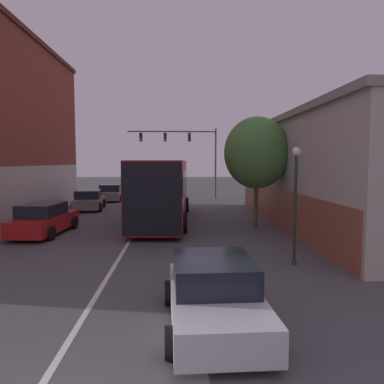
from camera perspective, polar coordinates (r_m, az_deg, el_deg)
The scene contains 10 objects.
lane_center_line at distance 21.97m, azimuth -7.69°, elevation -4.45°, with size 0.14×46.70×0.01m.
building_right_storefront at distance 22.34m, azimuth 24.63°, elevation 3.17°, with size 9.79×19.32×5.85m.
bus at distance 21.88m, azimuth -4.48°, elevation 0.74°, with size 3.26×12.24×3.52m.
hatchback_foreground at distance 8.23m, azimuth 3.40°, elevation -15.33°, with size 2.21×4.14×1.39m.
parked_car_left_near at distance 27.93m, azimuth -15.46°, elevation -1.24°, with size 2.35×4.16×1.43m.
parked_car_left_mid at distance 33.94m, azimuth -12.28°, elevation -0.15°, with size 2.36×4.34×1.45m.
parked_car_left_far at distance 19.20m, azimuth -21.61°, elevation -3.92°, with size 2.27×4.76×1.50m.
traffic_signal_gantry at distance 34.96m, azimuth -0.87°, elevation 6.97°, with size 8.23×0.36×6.54m.
street_lamp at distance 12.92m, azimuth 15.47°, elevation -1.24°, with size 0.29×0.29×3.94m.
street_tree_near at distance 19.57m, azimuth 9.82°, elevation 5.89°, with size 3.34×3.01×5.75m.
Camera 1 is at (2.12, -4.24, 3.46)m, focal length 35.00 mm.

